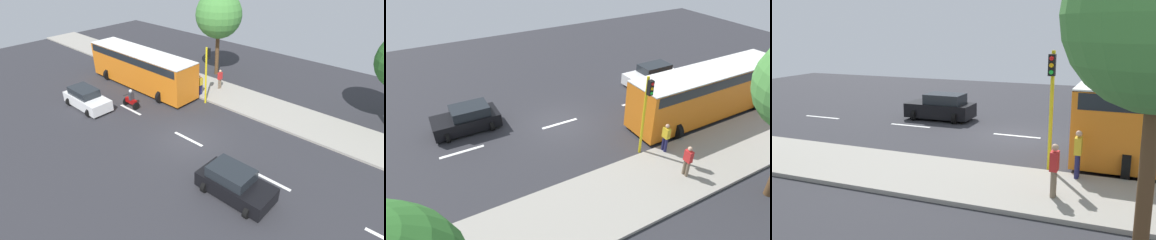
{
  "view_description": "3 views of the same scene",
  "coord_description": "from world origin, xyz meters",
  "views": [
    {
      "loc": [
        -12.25,
        -11.35,
        11.18
      ],
      "look_at": [
        0.81,
        0.4,
        0.93
      ],
      "focal_mm": 28.78,
      "sensor_mm": 36.0,
      "label": 1
    },
    {
      "loc": [
        15.52,
        -7.34,
        10.78
      ],
      "look_at": [
        2.24,
        0.06,
        1.46
      ],
      "focal_mm": 30.2,
      "sensor_mm": 36.0,
      "label": 2
    },
    {
      "loc": [
        20.08,
        5.31,
        5.32
      ],
      "look_at": [
        2.42,
        -1.84,
        1.15
      ],
      "focal_mm": 40.08,
      "sensor_mm": 36.0,
      "label": 3
    }
  ],
  "objects": [
    {
      "name": "ground_plane",
      "position": [
        0.0,
        0.0,
        -0.05
      ],
      "size": [
        40.0,
        60.0,
        0.1
      ],
      "primitive_type": "cube",
      "color": "#2D2D33"
    },
    {
      "name": "sidewalk",
      "position": [
        7.0,
        0.0,
        0.07
      ],
      "size": [
        4.0,
        60.0,
        0.15
      ],
      "primitive_type": "cube",
      "color": "#9E998E",
      "rests_on": "ground"
    },
    {
      "name": "lane_stripe_north",
      "position": [
        0.0,
        -6.0,
        0.01
      ],
      "size": [
        0.2,
        2.4,
        0.01
      ],
      "primitive_type": "cube",
      "color": "white",
      "rests_on": "ground"
    },
    {
      "name": "lane_stripe_mid",
      "position": [
        0.0,
        0.0,
        0.01
      ],
      "size": [
        0.2,
        2.4,
        0.01
      ],
      "primitive_type": "cube",
      "color": "white",
      "rests_on": "ground"
    },
    {
      "name": "lane_stripe_south",
      "position": [
        0.0,
        6.0,
        0.01
      ],
      "size": [
        0.2,
        2.4,
        0.01
      ],
      "primitive_type": "cube",
      "color": "white",
      "rests_on": "ground"
    },
    {
      "name": "lane_stripe_far_south",
      "position": [
        0.0,
        12.0,
        0.01
      ],
      "size": [
        0.2,
        2.4,
        0.01
      ],
      "primitive_type": "cube",
      "color": "white",
      "rests_on": "ground"
    },
    {
      "name": "car_white",
      "position": [
        -1.91,
        8.84,
        0.71
      ],
      "size": [
        2.14,
        4.21,
        1.52
      ],
      "color": "white",
      "rests_on": "ground"
    },
    {
      "name": "car_black",
      "position": [
        -2.17,
        -5.12,
        0.71
      ],
      "size": [
        2.25,
        3.86,
        1.52
      ],
      "color": "black",
      "rests_on": "ground"
    },
    {
      "name": "city_bus",
      "position": [
        3.54,
        8.73,
        1.85
      ],
      "size": [
        3.2,
        11.0,
        3.16
      ],
      "color": "orange",
      "rests_on": "ground"
    },
    {
      "name": "motorcycle",
      "position": [
        0.33,
        6.28,
        0.64
      ],
      "size": [
        0.6,
        1.3,
        1.53
      ],
      "color": "black",
      "rests_on": "ground"
    },
    {
      "name": "pedestrian_near_signal",
      "position": [
        7.45,
        3.18,
        1.06
      ],
      "size": [
        0.4,
        0.24,
        1.69
      ],
      "color": "#72604C",
      "rests_on": "sidewalk"
    },
    {
      "name": "pedestrian_by_tree",
      "position": [
        5.43,
        3.63,
        1.06
      ],
      "size": [
        0.4,
        0.24,
        1.69
      ],
      "color": "#1E1E4C",
      "rests_on": "sidewalk"
    },
    {
      "name": "traffic_light_corner",
      "position": [
        4.85,
        2.52,
        2.93
      ],
      "size": [
        0.49,
        0.24,
        4.5
      ],
      "color": "yellow",
      "rests_on": "ground"
    },
    {
      "name": "street_tree_south",
      "position": [
        10.22,
        5.69,
        5.54
      ],
      "size": [
        4.14,
        4.14,
        7.63
      ],
      "color": "brown",
      "rests_on": "ground"
    }
  ]
}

